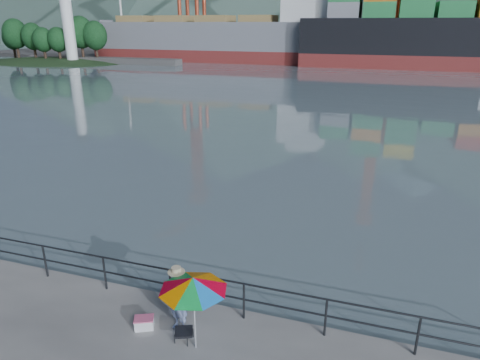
# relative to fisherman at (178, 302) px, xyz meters

# --- Properties ---
(harbor_water) EXTENTS (500.00, 280.00, 0.00)m
(harbor_water) POSITION_rel_fisherman_xyz_m (-1.66, 129.17, -0.79)
(harbor_water) COLOR slate
(harbor_water) RESTS_ON ground
(far_dock) EXTENTS (200.00, 40.00, 0.40)m
(far_dock) POSITION_rel_fisherman_xyz_m (8.34, 92.17, -0.79)
(far_dock) COLOR #514F4C
(far_dock) RESTS_ON ground
(guardrail) EXTENTS (22.00, 0.06, 1.03)m
(guardrail) POSITION_rel_fisherman_xyz_m (-1.66, 0.87, -0.27)
(guardrail) COLOR #2D3033
(guardrail) RESTS_ON ground
(lighthouse_islet) EXTENTS (48.00, 26.40, 19.20)m
(lighthouse_islet) POSITION_rel_fisherman_xyz_m (-56.63, 61.17, -0.53)
(lighthouse_islet) COLOR #263F1E
(lighthouse_islet) RESTS_ON ground
(fisherman) EXTENTS (0.67, 0.57, 1.57)m
(fisherman) POSITION_rel_fisherman_xyz_m (0.00, 0.00, 0.00)
(fisherman) COLOR navy
(fisherman) RESTS_ON ground
(beach_umbrella) EXTENTS (1.68, 1.68, 1.85)m
(beach_umbrella) POSITION_rel_fisherman_xyz_m (0.62, -0.45, 0.90)
(beach_umbrella) COLOR white
(beach_umbrella) RESTS_ON ground
(folding_stool) EXTENTS (0.53, 0.53, 0.27)m
(folding_stool) POSITION_rel_fisherman_xyz_m (0.27, -0.32, -0.65)
(folding_stool) COLOR black
(folding_stool) RESTS_ON ground
(cooler_bag) EXTENTS (0.53, 0.46, 0.26)m
(cooler_bag) POSITION_rel_fisherman_xyz_m (-0.83, -0.23, -0.66)
(cooler_bag) COLOR silver
(cooler_bag) RESTS_ON ground
(fishing_rod) EXTENTS (0.22, 1.82, 1.29)m
(fishing_rod) POSITION_rel_fisherman_xyz_m (-0.28, 1.04, -0.79)
(fishing_rod) COLOR black
(fishing_rod) RESTS_ON ground
(bulk_carrier) EXTENTS (52.12, 9.02, 14.50)m
(bulk_carrier) POSITION_rel_fisherman_xyz_m (-24.28, 73.61, 3.33)
(bulk_carrier) COLOR maroon
(bulk_carrier) RESTS_ON ground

